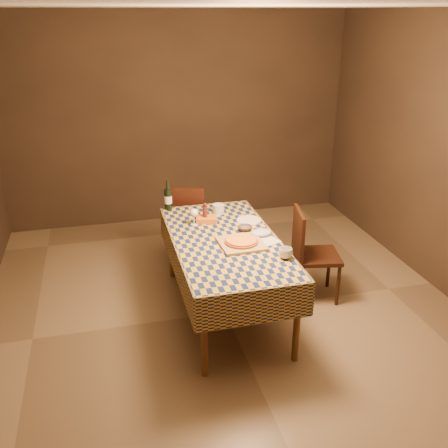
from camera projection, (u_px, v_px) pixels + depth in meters
The scene contains 16 objects.
room at pixel (225, 178), 4.26m from camera, with size 5.00×5.10×2.70m.
dining_table at pixel (225, 247), 4.52m from camera, with size 0.94×1.84×0.77m.
cutting_board at pixel (241, 244), 4.38m from camera, with size 0.38×0.38×0.02m, color #A8894F.
pizza at pixel (241, 241), 4.37m from camera, with size 0.33×0.33×0.03m.
pepper_mill at pixel (205, 213), 4.83m from camera, with size 0.06×0.06×0.19m.
bowl at pixel (245, 228), 4.67m from camera, with size 0.13×0.13×0.04m, color #564148.
wine_glass at pixel (194, 213), 4.76m from camera, with size 0.09×0.09×0.16m.
wine_bottle at pixel (168, 199), 5.12m from camera, with size 0.10×0.10×0.31m.
deli_tub at pixel (218, 209), 5.05m from camera, with size 0.12×0.12×0.10m, color silver.
takeout_container at pixel (207, 219), 4.86m from camera, with size 0.20×0.14×0.05m, color #C26619.
white_plate at pixel (249, 220), 4.88m from camera, with size 0.24×0.24×0.01m, color white.
tumbler at pixel (286, 253), 4.13m from camera, with size 0.11×0.11×0.09m, color silver.
flour_patch at pixel (263, 241), 4.45m from camera, with size 0.27×0.21×0.00m, color silver.
flour_bag at pixel (261, 232), 4.56m from camera, with size 0.19×0.14×0.06m, color #AFBBE0.
chair_far at pixel (186, 219), 5.57m from camera, with size 0.52×0.52×0.93m.
chair_right at pixel (309, 250), 4.86m from camera, with size 0.50×0.49×0.93m.
Camera 1 is at (-1.01, -3.95, 2.66)m, focal length 40.00 mm.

